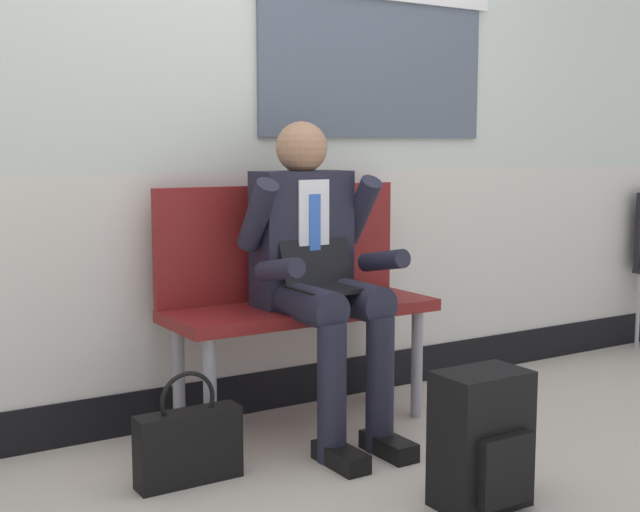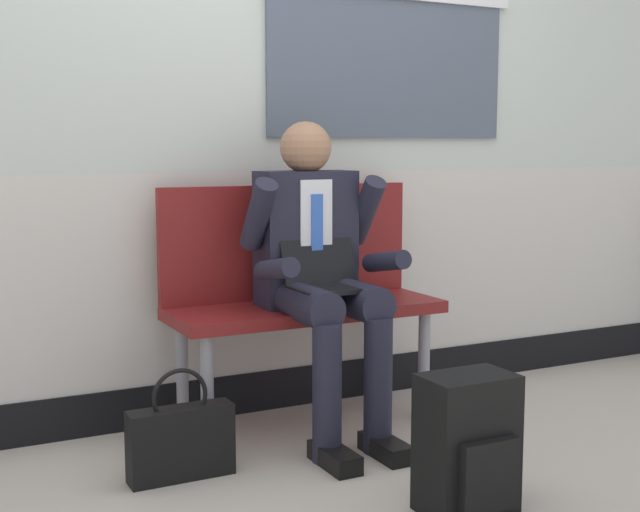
# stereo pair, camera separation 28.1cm
# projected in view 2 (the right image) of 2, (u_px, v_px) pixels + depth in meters

# --- Properties ---
(ground_plane) EXTENTS (18.00, 18.00, 0.00)m
(ground_plane) POSITION_uv_depth(u_px,v_px,m) (337.00, 461.00, 3.21)
(ground_plane) COLOR #B2A899
(station_wall) EXTENTS (6.13, 0.17, 2.65)m
(station_wall) POSITION_uv_depth(u_px,v_px,m) (257.00, 112.00, 3.72)
(station_wall) COLOR beige
(station_wall) RESTS_ON ground
(bench_with_person) EXTENTS (1.14, 0.42, 1.01)m
(bench_with_person) POSITION_uv_depth(u_px,v_px,m) (298.00, 285.00, 3.60)
(bench_with_person) COLOR maroon
(bench_with_person) RESTS_ON ground
(person_seated) EXTENTS (0.57, 0.70, 1.27)m
(person_seated) POSITION_uv_depth(u_px,v_px,m) (320.00, 268.00, 3.41)
(person_seated) COLOR #1E1E2D
(person_seated) RESTS_ON ground
(backpack) EXTENTS (0.30, 0.24, 0.45)m
(backpack) POSITION_uv_depth(u_px,v_px,m) (468.00, 445.00, 2.73)
(backpack) COLOR black
(backpack) RESTS_ON ground
(handbag) EXTENTS (0.38, 0.10, 0.40)m
(handbag) POSITION_uv_depth(u_px,v_px,m) (181.00, 440.00, 3.02)
(handbag) COLOR black
(handbag) RESTS_ON ground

